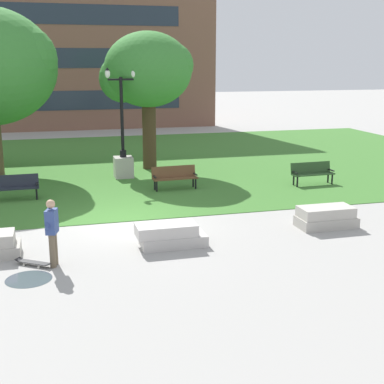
{
  "coord_description": "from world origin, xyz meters",
  "views": [
    {
      "loc": [
        -2.13,
        -16.28,
        4.97
      ],
      "look_at": [
        1.85,
        -1.4,
        1.2
      ],
      "focal_mm": 50.0,
      "sensor_mm": 36.0,
      "label": 1
    }
  ],
  "objects_px": {
    "lamp_post_left": "(123,155)",
    "skateboard": "(34,262)",
    "person_skateboarder": "(52,229)",
    "concrete_block_left": "(170,235)",
    "concrete_block_right": "(326,217)",
    "park_bench_near_left": "(312,172)",
    "park_bench_near_right": "(174,176)",
    "park_bench_far_left": "(13,186)"
  },
  "relations": [
    {
      "from": "park_bench_near_left",
      "to": "lamp_post_left",
      "type": "distance_m",
      "value": 8.09
    },
    {
      "from": "concrete_block_right",
      "to": "person_skateboarder",
      "type": "relative_size",
      "value": 1.05
    },
    {
      "from": "concrete_block_left",
      "to": "park_bench_near_left",
      "type": "relative_size",
      "value": 1.06
    },
    {
      "from": "concrete_block_right",
      "to": "lamp_post_left",
      "type": "height_order",
      "value": "lamp_post_left"
    },
    {
      "from": "park_bench_near_left",
      "to": "park_bench_near_right",
      "type": "distance_m",
      "value": 5.72
    },
    {
      "from": "park_bench_near_left",
      "to": "park_bench_near_right",
      "type": "relative_size",
      "value": 1.0
    },
    {
      "from": "park_bench_far_left",
      "to": "lamp_post_left",
      "type": "relative_size",
      "value": 0.38
    },
    {
      "from": "skateboard",
      "to": "lamp_post_left",
      "type": "height_order",
      "value": "lamp_post_left"
    },
    {
      "from": "lamp_post_left",
      "to": "concrete_block_right",
      "type": "bearing_deg",
      "value": -60.23
    },
    {
      "from": "skateboard",
      "to": "person_skateboarder",
      "type": "bearing_deg",
      "value": -16.1
    },
    {
      "from": "concrete_block_right",
      "to": "skateboard",
      "type": "xyz_separation_m",
      "value": [
        -8.65,
        -1.03,
        -0.22
      ]
    },
    {
      "from": "park_bench_near_right",
      "to": "park_bench_far_left",
      "type": "bearing_deg",
      "value": -178.7
    },
    {
      "from": "person_skateboarder",
      "to": "park_bench_near_left",
      "type": "distance_m",
      "value": 12.37
    },
    {
      "from": "park_bench_far_left",
      "to": "concrete_block_right",
      "type": "bearing_deg",
      "value": -32.09
    },
    {
      "from": "lamp_post_left",
      "to": "park_bench_near_right",
      "type": "bearing_deg",
      "value": -58.59
    },
    {
      "from": "person_skateboarder",
      "to": "park_bench_far_left",
      "type": "bearing_deg",
      "value": 100.52
    },
    {
      "from": "park_bench_near_right",
      "to": "park_bench_far_left",
      "type": "height_order",
      "value": "same"
    },
    {
      "from": "concrete_block_left",
      "to": "lamp_post_left",
      "type": "distance_m",
      "value": 9.29
    },
    {
      "from": "person_skateboarder",
      "to": "concrete_block_left",
      "type": "bearing_deg",
      "value": 12.85
    },
    {
      "from": "concrete_block_right",
      "to": "park_bench_far_left",
      "type": "bearing_deg",
      "value": 147.91
    },
    {
      "from": "concrete_block_left",
      "to": "park_bench_far_left",
      "type": "xyz_separation_m",
      "value": [
        -4.44,
        6.4,
        0.23
      ]
    },
    {
      "from": "park_bench_near_left",
      "to": "concrete_block_left",
      "type": "bearing_deg",
      "value": -141.31
    },
    {
      "from": "person_skateboarder",
      "to": "skateboard",
      "type": "height_order",
      "value": "person_skateboarder"
    },
    {
      "from": "skateboard",
      "to": "park_bench_near_left",
      "type": "height_order",
      "value": "park_bench_near_left"
    },
    {
      "from": "lamp_post_left",
      "to": "skateboard",
      "type": "bearing_deg",
      "value": -110.19
    },
    {
      "from": "skateboard",
      "to": "concrete_block_right",
      "type": "bearing_deg",
      "value": 6.8
    },
    {
      "from": "person_skateboarder",
      "to": "park_bench_near_left",
      "type": "relative_size",
      "value": 0.94
    },
    {
      "from": "concrete_block_right",
      "to": "park_bench_near_right",
      "type": "xyz_separation_m",
      "value": [
        -3.37,
        6.08,
        0.23
      ]
    },
    {
      "from": "concrete_block_left",
      "to": "concrete_block_right",
      "type": "xyz_separation_m",
      "value": [
        5.03,
        0.46,
        0.0
      ]
    },
    {
      "from": "park_bench_near_left",
      "to": "park_bench_near_right",
      "type": "height_order",
      "value": "same"
    },
    {
      "from": "concrete_block_left",
      "to": "concrete_block_right",
      "type": "distance_m",
      "value": 5.05
    },
    {
      "from": "person_skateboarder",
      "to": "park_bench_near_right",
      "type": "bearing_deg",
      "value": 56.61
    },
    {
      "from": "person_skateboarder",
      "to": "lamp_post_left",
      "type": "bearing_deg",
      "value": 72.63
    },
    {
      "from": "park_bench_near_left",
      "to": "park_bench_far_left",
      "type": "xyz_separation_m",
      "value": [
        -11.78,
        0.53,
        0.0
      ]
    },
    {
      "from": "park_bench_far_left",
      "to": "park_bench_near_left",
      "type": "bearing_deg",
      "value": -2.57
    },
    {
      "from": "lamp_post_left",
      "to": "concrete_block_left",
      "type": "bearing_deg",
      "value": -89.98
    },
    {
      "from": "skateboard",
      "to": "lamp_post_left",
      "type": "relative_size",
      "value": 0.2
    },
    {
      "from": "concrete_block_right",
      "to": "park_bench_far_left",
      "type": "distance_m",
      "value": 11.18
    },
    {
      "from": "concrete_block_left",
      "to": "lamp_post_left",
      "type": "bearing_deg",
      "value": 90.02
    },
    {
      "from": "concrete_block_left",
      "to": "park_bench_far_left",
      "type": "height_order",
      "value": "park_bench_far_left"
    },
    {
      "from": "skateboard",
      "to": "park_bench_near_left",
      "type": "bearing_deg",
      "value": 30.47
    },
    {
      "from": "skateboard",
      "to": "park_bench_near_left",
      "type": "xyz_separation_m",
      "value": [
        10.95,
        6.44,
        0.45
      ]
    }
  ]
}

